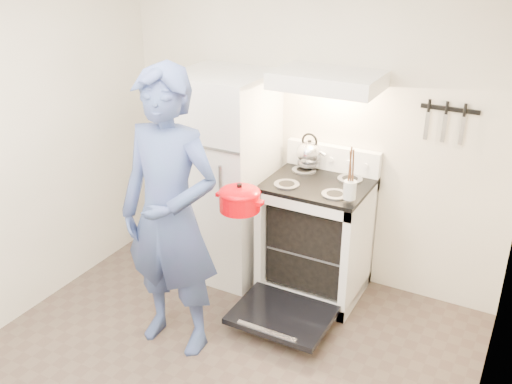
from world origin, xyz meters
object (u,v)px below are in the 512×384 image
at_px(tea_kettle, 309,151).
at_px(dutch_oven, 240,201).
at_px(stove_body, 316,239).
at_px(person, 170,216).
at_px(refrigerator, 225,176).

xyz_separation_m(tea_kettle, dutch_oven, (-0.13, -0.89, -0.09)).
distance_m(tea_kettle, dutch_oven, 0.90).
distance_m(stove_body, person, 1.31).
distance_m(tea_kettle, person, 1.34).
bearing_deg(tea_kettle, stove_body, -51.01).
xyz_separation_m(refrigerator, person, (0.20, -1.01, 0.13)).
bearing_deg(stove_body, person, -120.35).
distance_m(refrigerator, stove_body, 0.90).
bearing_deg(refrigerator, stove_body, 1.77).
relative_size(stove_body, person, 0.47).
relative_size(stove_body, tea_kettle, 3.15).
xyz_separation_m(stove_body, person, (-0.61, -1.04, 0.52)).
xyz_separation_m(stove_body, dutch_oven, (-0.30, -0.67, 0.54)).
distance_m(refrigerator, person, 1.04).
xyz_separation_m(refrigerator, tea_kettle, (0.63, 0.24, 0.25)).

